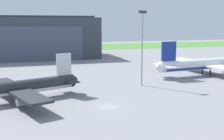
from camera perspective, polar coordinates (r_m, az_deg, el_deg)
The scene contains 6 objects.
ground_plane at distance 67.67m, azimuth -0.75°, elevation -7.24°, with size 440.00×440.00×0.00m, color gray.
grass_field_strip at distance 230.34m, azimuth -12.83°, elevation 4.24°, with size 440.00×56.00×0.08m, color #4B8C32.
maintenance_hangar at distance 168.27m, azimuth -18.20°, elevation 6.02°, with size 86.07×38.95×23.09m.
airliner_far_left at distance 114.70m, azimuth 18.67°, elevation 1.13°, with size 47.87×43.46×12.81m.
airliner_near_right at distance 74.70m, azimuth -18.61°, elevation -3.47°, with size 33.62×31.48×11.11m.
apron_light_mast at distance 88.84m, azimuth 5.93°, elevation 5.24°, with size 2.40×0.50×22.75m.
Camera 1 is at (-18.68, -62.14, 19.19)m, focal length 46.74 mm.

